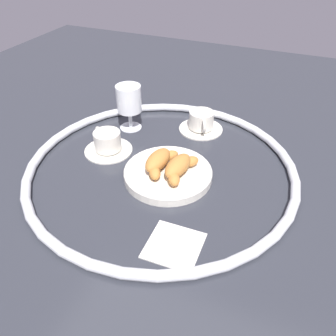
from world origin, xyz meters
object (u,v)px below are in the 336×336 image
Objects in this scene: pastry_plate at (168,173)px; coffee_cup_far at (201,122)px; coffee_cup_near at (108,143)px; folded_napkin at (174,245)px; croissant_large at (159,161)px; croissant_small at (179,167)px; juice_glass_left at (129,100)px.

coffee_cup_far reaches higher than pastry_plate.
folded_napkin is at bearing 50.38° from coffee_cup_near.
croissant_large reaches higher than pastry_plate.
croissant_small is at bearing 6.28° from coffee_cup_far.
coffee_cup_far is 1.24× the size of folded_napkin.
juice_glass_left reaches higher than coffee_cup_near.
croissant_large is 0.24m from folded_napkin.
coffee_cup_far is (-0.26, 0.00, 0.01)m from pastry_plate.
coffee_cup_far is at bearing 109.19° from juice_glass_left.
juice_glass_left reaches higher than coffee_cup_far.
coffee_cup_near is at bearing -104.23° from croissant_large.
juice_glass_left is (0.07, -0.21, 0.07)m from coffee_cup_far.
croissant_large is 0.05m from croissant_small.
folded_napkin is at bearing 37.91° from juice_glass_left.
juice_glass_left is (-0.19, -0.18, 0.05)m from croissant_large.
coffee_cup_far is at bearing 179.66° from pastry_plate.
croissant_small is 0.31m from juice_glass_left.
pastry_plate is 0.23m from folded_napkin.
pastry_plate is at bearing 77.04° from coffee_cup_near.
pastry_plate reaches higher than folded_napkin.
juice_glass_left is at bearing -128.77° from croissant_small.
coffee_cup_far is at bearing 136.06° from coffee_cup_near.
juice_glass_left is at bearing -135.73° from croissant_large.
coffee_cup_far is 0.48m from folded_napkin.
croissant_small is (0.00, 0.03, 0.03)m from pastry_plate.
folded_napkin is at bearing 11.88° from coffee_cup_far.
pastry_plate is at bearing -0.34° from coffee_cup_far.
croissant_large is at bearing -5.66° from coffee_cup_far.
croissant_small is 0.22m from folded_napkin.
croissant_large is 0.19m from coffee_cup_near.
croissant_small is 0.27m from coffee_cup_far.
croissant_large is at bearing 44.27° from juice_glass_left.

